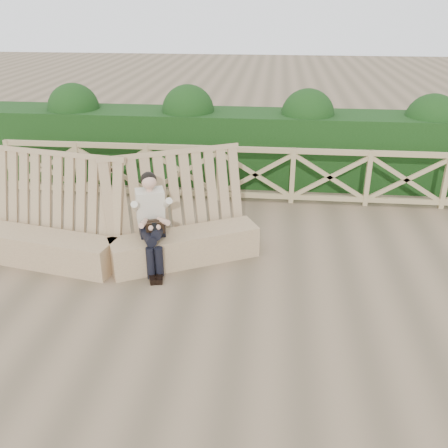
# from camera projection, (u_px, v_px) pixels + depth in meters

# --- Properties ---
(ground) EXTENTS (60.00, 60.00, 0.00)m
(ground) POSITION_uv_depth(u_px,v_px,m) (242.00, 297.00, 6.77)
(ground) COLOR brown
(ground) RESTS_ON ground
(bench) EXTENTS (4.37, 1.71, 1.61)m
(bench) POSITION_uv_depth(u_px,v_px,m) (115.00, 236.00, 7.57)
(bench) COLOR #8F6E52
(bench) RESTS_ON ground
(woman) EXTENTS (0.55, 0.91, 1.45)m
(woman) POSITION_uv_depth(u_px,v_px,m) (152.00, 218.00, 7.23)
(woman) COLOR black
(woman) RESTS_ON ground
(guardrail) EXTENTS (10.10, 0.09, 1.10)m
(guardrail) POSITION_uv_depth(u_px,v_px,m) (255.00, 174.00, 9.70)
(guardrail) COLOR #907D54
(guardrail) RESTS_ON ground
(hedge) EXTENTS (12.00, 1.20, 1.50)m
(hedge) POSITION_uv_depth(u_px,v_px,m) (258.00, 148.00, 10.70)
(hedge) COLOR black
(hedge) RESTS_ON ground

